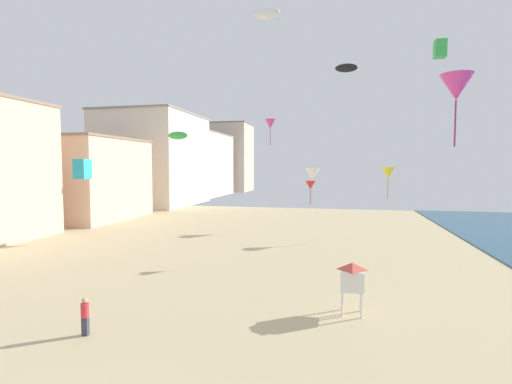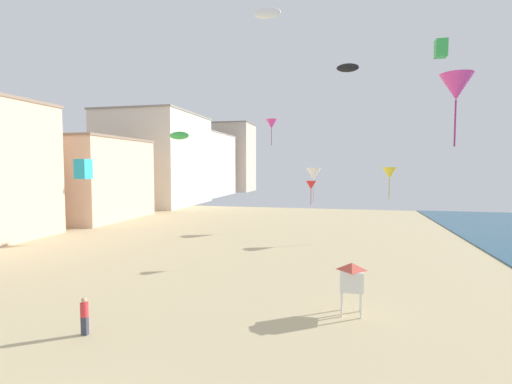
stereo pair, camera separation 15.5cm
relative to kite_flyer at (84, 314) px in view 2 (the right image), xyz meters
name	(u,v)px [view 2 (the right image)]	position (x,y,z in m)	size (l,w,h in m)	color
boardwalk_hotel_mid	(84,178)	(-24.69, 32.61, 4.70)	(13.71, 15.34, 11.23)	beige
boardwalk_hotel_far	(156,159)	(-24.69, 53.72, 7.78)	(15.91, 20.04, 17.38)	silver
boardwalk_hotel_distant	(200,165)	(-24.69, 76.63, 6.89)	(12.72, 21.93, 15.61)	silver
boardwalk_hotel_furthest	(223,158)	(-24.69, 96.13, 9.17)	(17.66, 12.51, 20.17)	#C6B29E
kite_flyer	(84,314)	(0.00, 0.00, 0.00)	(0.34, 0.34, 1.64)	#383D4C
lifeguard_stand	(352,277)	(11.20, 4.96, 0.92)	(1.10, 1.10, 2.55)	white
kite_green_parafoil	(179,136)	(-8.99, 29.84, 10.15)	(2.55, 0.71, 0.99)	green
kite_green_box	(441,49)	(17.03, 14.54, 14.29)	(0.75, 0.75, 1.18)	green
kite_white_delta	(314,174)	(7.31, 31.09, 5.47)	(1.73, 1.73, 3.94)	white
kite_magenta_delta_2	(272,124)	(2.68, 29.00, 11.18)	(1.30, 1.30, 2.95)	#DB3D9E
kite_red_delta	(311,185)	(8.24, 16.46, 4.86)	(0.83, 0.83, 1.90)	red
kite_cyan_box	(83,169)	(-6.78, 9.08, 6.16)	(0.87, 0.87, 1.37)	#2DB7CC
kite_black_parafoil	(348,68)	(11.02, 31.10, 17.48)	(2.51, 0.70, 0.97)	black
kite_yellow_delta	(389,173)	(15.26, 26.68, 5.69)	(1.41, 1.41, 3.21)	yellow
kite_white_parafoil	(267,13)	(3.70, 21.35, 20.40)	(2.51, 0.70, 0.98)	white
kite_magenta_delta_3	(456,87)	(15.69, 5.31, 9.93)	(1.45, 1.45, 3.30)	#DB3D9E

